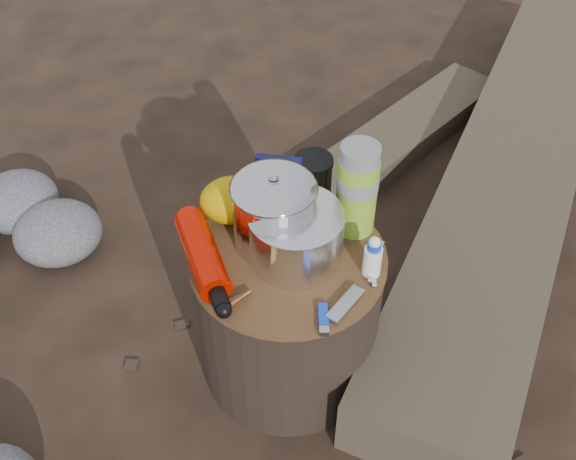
{
  "coord_description": "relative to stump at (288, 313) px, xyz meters",
  "views": [
    {
      "loc": [
        -0.14,
        -1.0,
        1.49
      ],
      "look_at": [
        0.0,
        0.0,
        0.48
      ],
      "focal_mm": 42.33,
      "sensor_mm": 36.0,
      "label": 1
    }
  ],
  "objects": [
    {
      "name": "fuel_bottle",
      "position": [
        -0.18,
        -0.0,
        0.23
      ],
      "size": [
        0.13,
        0.3,
        0.07
      ],
      "primitive_type": null,
      "rotation": [
        0.0,
        0.0,
        0.22
      ],
      "color": "#C21000",
      "rests_on": "stump"
    },
    {
      "name": "camping_pot",
      "position": [
        -0.02,
        0.06,
        0.29
      ],
      "size": [
        0.18,
        0.18,
        0.18
      ],
      "primitive_type": "cylinder",
      "color": "silver",
      "rests_on": "stump"
    },
    {
      "name": "foil_windscreen",
      "position": [
        0.02,
        0.0,
        0.26
      ],
      "size": [
        0.2,
        0.2,
        0.12
      ],
      "primitive_type": "cylinder",
      "color": "silver",
      "rests_on": "stump"
    },
    {
      "name": "pot_grabber",
      "position": [
        0.18,
        -0.05,
        0.2
      ],
      "size": [
        0.07,
        0.13,
        0.01
      ],
      "primitive_type": null,
      "rotation": [
        0.0,
        0.0,
        -0.29
      ],
      "color": "#B8B8BC",
      "rests_on": "stump"
    },
    {
      "name": "stuff_sack",
      "position": [
        -0.11,
        0.14,
        0.25
      ],
      "size": [
        0.15,
        0.12,
        0.1
      ],
      "primitive_type": "ellipsoid",
      "color": "#C69A00",
      "rests_on": "stump"
    },
    {
      "name": "squeeze_bottle",
      "position": [
        0.17,
        -0.07,
        0.25
      ],
      "size": [
        0.04,
        0.04,
        0.09
      ],
      "primitive_type": "cylinder",
      "color": "white",
      "rests_on": "stump"
    },
    {
      "name": "thermos",
      "position": [
        0.16,
        0.07,
        0.31
      ],
      "size": [
        0.09,
        0.09,
        0.22
      ],
      "primitive_type": "cylinder",
      "color": "#84B02B",
      "rests_on": "stump"
    },
    {
      "name": "log_main",
      "position": [
        0.81,
        0.56,
        -0.11
      ],
      "size": [
        1.47,
        2.03,
        0.18
      ],
      "primitive_type": "cube",
      "rotation": [
        0.0,
        0.0,
        -0.57
      ],
      "color": "#43392B",
      "rests_on": "ground"
    },
    {
      "name": "lighter",
      "position": [
        0.05,
        -0.18,
        0.21
      ],
      "size": [
        0.03,
        0.08,
        0.01
      ],
      "primitive_type": "cube",
      "rotation": [
        0.0,
        0.0,
        -0.13
      ],
      "color": "blue",
      "rests_on": "stump"
    },
    {
      "name": "travel_mug",
      "position": [
        0.08,
        0.17,
        0.26
      ],
      "size": [
        0.09,
        0.09,
        0.13
      ],
      "primitive_type": "cylinder",
      "color": "black",
      "rests_on": "stump"
    },
    {
      "name": "food_pouch",
      "position": [
        0.0,
        0.17,
        0.27
      ],
      "size": [
        0.11,
        0.05,
        0.13
      ],
      "primitive_type": "cube",
      "rotation": [
        0.0,
        0.0,
        -0.29
      ],
      "color": "#0D0D48",
      "rests_on": "stump"
    },
    {
      "name": "multitool",
      "position": [
        0.1,
        -0.16,
        0.21
      ],
      "size": [
        0.09,
        0.09,
        0.01
      ],
      "primitive_type": "cube",
      "rotation": [
        0.0,
        0.0,
        -0.78
      ],
      "color": "#B8B8BC",
      "rests_on": "stump"
    },
    {
      "name": "stump",
      "position": [
        0.0,
        0.0,
        0.0
      ],
      "size": [
        0.43,
        0.43,
        0.4
      ],
      "primitive_type": "cylinder",
      "color": "black",
      "rests_on": "ground"
    },
    {
      "name": "log_small",
      "position": [
        0.45,
        0.79,
        -0.15
      ],
      "size": [
        0.98,
        0.84,
        0.09
      ],
      "primitive_type": "cube",
      "rotation": [
        0.0,
        0.0,
        -0.89
      ],
      "color": "#43392B",
      "rests_on": "ground"
    },
    {
      "name": "ground",
      "position": [
        0.0,
        0.0,
        -0.2
      ],
      "size": [
        60.0,
        60.0,
        0.0
      ],
      "primitive_type": "plane",
      "color": "black",
      "rests_on": "ground"
    }
  ]
}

